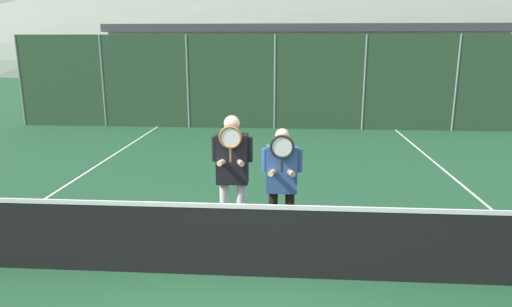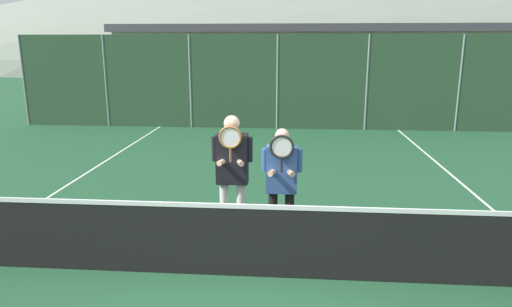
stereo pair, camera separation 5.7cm
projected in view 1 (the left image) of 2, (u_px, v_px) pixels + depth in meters
name	position (u px, v px, depth m)	size (l,w,h in m)	color
ground_plane	(248.00, 276.00, 5.70)	(120.00, 120.00, 0.00)	#1E4C2D
hill_distant	(286.00, 64.00, 61.62)	(105.58, 58.66, 20.53)	gray
clubhouse_building	(302.00, 62.00, 23.72)	(18.98, 5.50, 3.68)	beige
fence_back	(275.00, 82.00, 15.13)	(17.67, 0.06, 3.10)	gray
tennis_net	(248.00, 240.00, 5.59)	(10.88, 0.09, 1.05)	gray
court_line_left_sideline	(55.00, 192.00, 8.89)	(0.05, 16.00, 0.01)	white
court_line_right_sideline	(483.00, 202.00, 8.33)	(0.05, 16.00, 0.01)	white
player_leftmost	(232.00, 168.00, 6.43)	(0.58, 0.34, 1.87)	white
player_center_left	(282.00, 179.00, 6.29)	(0.56, 0.34, 1.72)	black
car_far_left	(145.00, 90.00, 18.71)	(4.01, 1.95, 1.87)	slate
car_left_of_center	(271.00, 91.00, 18.17)	(4.63, 1.98, 1.86)	slate
car_center	(408.00, 93.00, 17.86)	(4.37, 2.04, 1.79)	#285638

